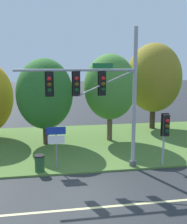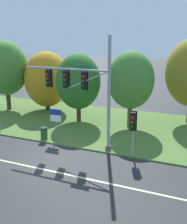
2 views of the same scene
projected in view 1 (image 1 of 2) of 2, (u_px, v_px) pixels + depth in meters
name	position (u px, v px, depth m)	size (l,w,h in m)	color
ground_plane	(88.00, 195.00, 12.87)	(160.00, 160.00, 0.00)	#282B2D
lane_stripe	(92.00, 208.00, 11.71)	(36.00, 0.16, 0.01)	beige
grass_verge	(72.00, 144.00, 20.87)	(48.00, 11.50, 0.10)	#517533
traffic_signal_mast	(100.00, 91.00, 15.16)	(6.66, 0.49, 7.79)	#9EA0A5
pedestrian_signal_near_kerb	(165.00, 128.00, 15.88)	(0.46, 0.55, 3.07)	#9EA0A5
route_sign_post	(56.00, 140.00, 15.50)	(1.07, 0.08, 2.46)	slate
tree_behind_signpost	(45.00, 94.00, 20.04)	(4.05, 4.05, 6.22)	#423021
tree_mid_verge	(110.00, 87.00, 20.97)	(3.92, 3.92, 6.55)	brown
tree_tall_centre	(154.00, 78.00, 24.83)	(4.85, 4.85, 7.61)	#423021
trash_bin	(40.00, 163.00, 15.32)	(0.56, 0.56, 0.93)	#234C28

